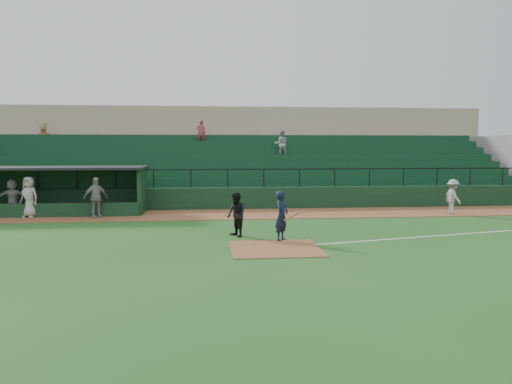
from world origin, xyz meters
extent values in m
plane|color=#1F4F19|center=(0.00, 0.00, 0.00)|extent=(90.00, 90.00, 0.00)
cube|color=brown|center=(0.00, 8.00, 0.01)|extent=(40.00, 4.00, 0.03)
cube|color=brown|center=(0.00, -1.00, 0.01)|extent=(3.00, 3.00, 0.03)
cube|color=white|center=(8.00, 1.20, 0.01)|extent=(17.49, 4.44, 0.01)
cube|color=black|center=(0.00, 10.20, 0.60)|extent=(36.00, 0.35, 1.20)
cylinder|color=black|center=(0.00, 10.20, 2.20)|extent=(36.00, 0.06, 0.06)
cube|color=slate|center=(0.00, 15.10, 1.80)|extent=(36.00, 9.00, 3.60)
cube|color=#103B21|center=(0.00, 14.60, 2.25)|extent=(34.56, 8.00, 4.05)
cube|color=slate|center=(18.00, 15.15, 2.10)|extent=(0.35, 9.50, 4.20)
cube|color=tan|center=(0.00, 21.60, 3.20)|extent=(38.00, 3.00, 6.40)
cube|color=slate|center=(0.00, 19.60, 3.70)|extent=(36.00, 2.00, 0.20)
cylinder|color=#A55138|center=(-13.34, 19.50, 4.10)|extent=(0.70, 0.70, 0.60)
imported|color=#2D5923|center=(-13.34, 19.50, 4.73)|extent=(0.59, 0.51, 0.66)
imported|color=#A1A1A1|center=(2.87, 15.90, 3.62)|extent=(0.90, 0.70, 1.85)
imported|color=#993842|center=(-2.42, 17.90, 4.44)|extent=(0.61, 0.40, 1.69)
cube|color=black|center=(-9.75, 10.40, 1.15)|extent=(8.50, 0.20, 2.30)
cube|color=black|center=(-5.50, 9.10, 1.15)|extent=(0.20, 2.60, 2.30)
cube|color=black|center=(-9.75, 9.10, 2.36)|extent=(8.90, 3.20, 0.12)
cube|color=olive|center=(-9.75, 10.00, 0.25)|extent=(7.65, 0.40, 0.50)
cube|color=black|center=(-9.75, 7.75, 0.35)|extent=(8.50, 0.12, 0.70)
imported|color=black|center=(0.45, 0.46, 0.92)|extent=(0.72, 0.80, 1.83)
cylinder|color=olive|center=(0.85, 0.26, 0.95)|extent=(0.79, 0.34, 0.35)
imported|color=black|center=(-1.14, 1.51, 0.85)|extent=(0.94, 1.02, 1.70)
imported|color=#9C9692|center=(10.25, 6.80, 0.91)|extent=(0.76, 1.19, 1.76)
imported|color=gray|center=(-7.49, 7.28, 1.00)|extent=(1.23, 0.96, 1.95)
imported|color=#ADA8A2|center=(-10.71, 7.82, 1.02)|extent=(1.13, 0.95, 1.97)
imported|color=#A8A39D|center=(-11.76, 8.66, 0.94)|extent=(1.72, 0.66, 1.82)
camera|label=1|loc=(-2.46, -17.77, 3.40)|focal=35.91mm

